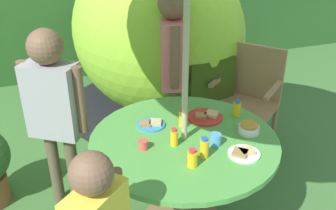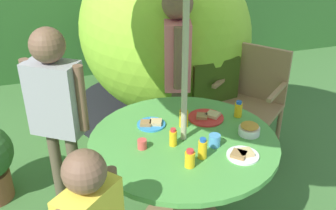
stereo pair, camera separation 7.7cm
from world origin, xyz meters
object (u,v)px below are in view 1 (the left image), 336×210
object	(u,v)px
wooden_chair	(248,93)
snack_bowl	(249,128)
plate_front_edge	(151,124)
cup_near	(215,139)
garden_table	(183,160)
juice_bottle_near_right	(237,108)
dome_tent	(157,33)
plate_far_right	(205,116)
cup_far	(143,145)
child_in_grey_shirt	(53,101)
plate_back_edge	(244,153)
juice_bottle_near_left	(204,148)
juice_bottle_center_front	(174,137)
juice_bottle_center_back	(183,118)
juice_bottle_far_left	(192,158)
child_in_pink_shirt	(173,53)

from	to	relation	value
wooden_chair	snack_bowl	bearing A→B (deg)	-70.53
plate_front_edge	cup_near	bearing A→B (deg)	-49.23
garden_table	juice_bottle_near_right	distance (m)	0.52
snack_bowl	juice_bottle_near_right	world-z (taller)	juice_bottle_near_right
plate_front_edge	snack_bowl	bearing A→B (deg)	-27.49
dome_tent	plate_far_right	world-z (taller)	dome_tent
wooden_chair	cup_far	world-z (taller)	wooden_chair
wooden_chair	child_in_grey_shirt	distance (m)	1.68
dome_tent	plate_front_edge	size ratio (longest dim) A/B	12.63
plate_back_edge	wooden_chair	bearing A→B (deg)	57.68
wooden_chair	cup_near	size ratio (longest dim) A/B	12.71
plate_far_right	cup_near	distance (m)	0.33
wooden_chair	juice_bottle_near_right	distance (m)	0.78
wooden_chair	cup_near	world-z (taller)	wooden_chair
cup_near	cup_far	world-z (taller)	cup_near
juice_bottle_near_left	juice_bottle_near_right	distance (m)	0.56
wooden_chair	juice_bottle_center_front	world-z (taller)	wooden_chair
snack_bowl	child_in_grey_shirt	bearing A→B (deg)	153.35
juice_bottle_center_back	cup_near	xyz separation A→B (m)	(0.10, -0.27, -0.02)
child_in_grey_shirt	juice_bottle_far_left	distance (m)	1.02
wooden_chair	cup_near	xyz separation A→B (m)	(-0.76, -0.87, 0.21)
plate_back_edge	juice_bottle_center_back	size ratio (longest dim) A/B	1.45
plate_far_right	juice_bottle_center_front	distance (m)	0.40
child_in_grey_shirt	cup_far	distance (m)	0.70
plate_back_edge	juice_bottle_near_left	distance (m)	0.24
juice_bottle_center_front	cup_far	world-z (taller)	juice_bottle_center_front
cup_far	dome_tent	bearing A→B (deg)	69.42
garden_table	cup_near	world-z (taller)	cup_near
snack_bowl	cup_far	world-z (taller)	snack_bowl
juice_bottle_center_back	plate_back_edge	bearing A→B (deg)	-64.07
child_in_grey_shirt	juice_bottle_far_left	bearing A→B (deg)	-15.10
garden_table	plate_back_edge	size ratio (longest dim) A/B	6.27
dome_tent	child_in_grey_shirt	distance (m)	1.70
dome_tent	plate_far_right	size ratio (longest dim) A/B	9.80
juice_bottle_near_left	juice_bottle_far_left	distance (m)	0.11
plate_far_right	juice_bottle_near_left	bearing A→B (deg)	-115.76
child_in_grey_shirt	cup_near	distance (m)	1.08
plate_front_edge	cup_far	size ratio (longest dim) A/B	3.22
dome_tent	snack_bowl	bearing A→B (deg)	-101.32
wooden_chair	cup_near	bearing A→B (deg)	-80.26
child_in_grey_shirt	snack_bowl	world-z (taller)	child_in_grey_shirt
garden_table	plate_far_right	bearing A→B (deg)	39.37
dome_tent	snack_bowl	xyz separation A→B (m)	(0.01, -1.84, -0.09)
juice_bottle_far_left	plate_back_edge	bearing A→B (deg)	-0.74
juice_bottle_near_left	juice_bottle_center_back	bearing A→B (deg)	87.26
cup_near	garden_table	bearing A→B (deg)	139.28
child_in_pink_shirt	cup_near	size ratio (longest dim) A/B	19.60
plate_far_right	plate_back_edge	distance (m)	0.47
child_in_grey_shirt	cup_far	bearing A→B (deg)	-14.54
juice_bottle_center_front	child_in_pink_shirt	bearing A→B (deg)	70.03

